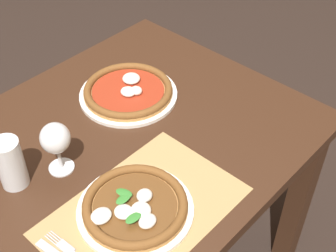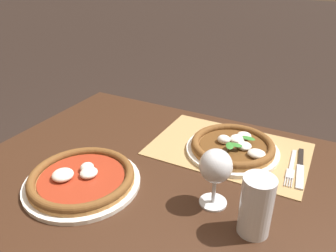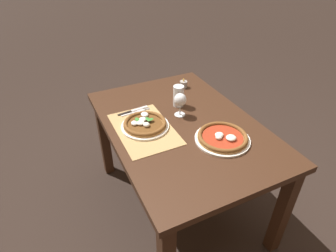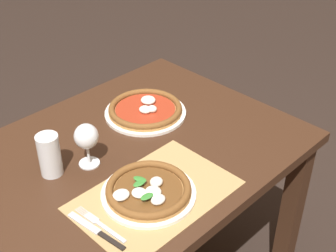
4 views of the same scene
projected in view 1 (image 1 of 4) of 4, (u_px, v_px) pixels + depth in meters
dining_table at (100, 182)px, 1.38m from camera, size 1.29×0.89×0.74m
paper_placemat at (143, 211)px, 1.16m from camera, size 0.49×0.32×0.00m
pizza_near at (135, 207)px, 1.15m from camera, size 0.29×0.29×0.05m
pizza_far at (128, 91)px, 1.50m from camera, size 0.31×0.31×0.05m
wine_glass at (56, 140)px, 1.20m from camera, size 0.08×0.08×0.16m
pint_glass at (11, 164)px, 1.19m from camera, size 0.07×0.07×0.15m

